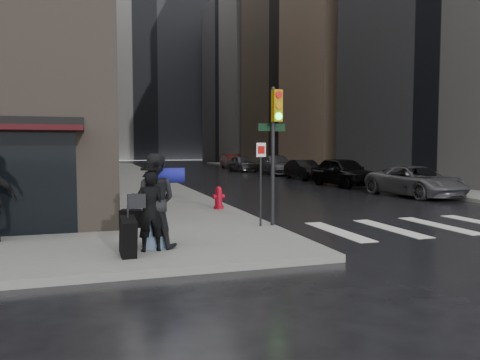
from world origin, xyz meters
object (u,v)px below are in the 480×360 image
object	(u,v)px
fire_hydrant	(219,199)
parked_car_2	(304,170)
parked_car_5	(232,161)
man_jeans	(154,201)
traffic_light	(273,137)
parked_car_4	(242,163)
man_overcoat	(146,215)
parked_car_3	(277,165)
parked_car_0	(415,181)
parked_car_1	(343,172)

from	to	relation	value
fire_hydrant	parked_car_2	xyz separation A→B (m)	(9.85, 14.29, 0.18)
parked_car_5	fire_hydrant	bearing A→B (deg)	-106.05
man_jeans	parked_car_5	xyz separation A→B (m)	(12.71, 37.48, -0.36)
parked_car_2	traffic_light	bearing A→B (deg)	-117.00
parked_car_2	parked_car_4	world-z (taller)	parked_car_4
man_jeans	parked_car_2	xyz separation A→B (m)	(12.67, 19.82, -0.45)
man_overcoat	parked_car_5	xyz separation A→B (m)	(12.92, 37.88, -0.14)
parked_car_3	parked_car_5	world-z (taller)	parked_car_3
traffic_light	parked_car_3	xyz separation A→B (m)	(9.66, 23.92, -1.70)
parked_car_0	parked_car_3	world-z (taller)	parked_car_3
parked_car_1	man_jeans	bearing A→B (deg)	-135.22
parked_car_1	man_overcoat	bearing A→B (deg)	-134.89
parked_car_0	parked_car_1	bearing A→B (deg)	88.60
parked_car_2	man_jeans	bearing A→B (deg)	-122.18
parked_car_4	man_jeans	bearing A→B (deg)	-114.56
fire_hydrant	parked_car_1	bearing A→B (deg)	41.42
fire_hydrant	parked_car_3	world-z (taller)	parked_car_3
parked_car_0	man_jeans	bearing A→B (deg)	-151.69
parked_car_2	parked_car_4	distance (m)	11.80
man_overcoat	traffic_light	world-z (taller)	traffic_light
fire_hydrant	parked_car_0	size ratio (longest dim) A/B	0.15
man_overcoat	parked_car_2	xyz separation A→B (m)	(12.88, 20.22, -0.23)
man_overcoat	parked_car_1	world-z (taller)	man_overcoat
parked_car_1	parked_car_3	xyz separation A→B (m)	(0.63, 11.77, -0.04)
traffic_light	parked_car_3	size ratio (longest dim) A/B	0.67
parked_car_4	man_overcoat	bearing A→B (deg)	-114.65
parked_car_5	traffic_light	bearing A→B (deg)	-103.60
parked_car_4	parked_car_5	size ratio (longest dim) A/B	0.95
parked_car_0	parked_car_4	distance (m)	23.56
parked_car_0	parked_car_5	world-z (taller)	parked_car_5
parked_car_3	parked_car_5	distance (m)	11.78
man_jeans	parked_car_2	world-z (taller)	man_jeans
man_overcoat	parked_car_3	xyz separation A→B (m)	(13.19, 26.11, -0.11)
parked_car_2	parked_car_1	bearing A→B (deg)	-92.69
fire_hydrant	parked_car_3	size ratio (longest dim) A/B	0.14
traffic_light	parked_car_4	bearing A→B (deg)	64.48
man_jeans	parked_car_3	xyz separation A→B (m)	(12.98, 25.71, -0.33)
traffic_light	parked_car_3	distance (m)	25.85
parked_car_2	parked_car_4	xyz separation A→B (m)	(-0.76, 11.77, 0.07)
parked_car_4	parked_car_3	bearing A→B (deg)	-83.56
parked_car_2	parked_car_3	world-z (taller)	parked_car_3
man_jeans	fire_hydrant	size ratio (longest dim) A/B	2.57
parked_car_4	parked_car_0	bearing A→B (deg)	-92.13
man_jeans	fire_hydrant	world-z (taller)	man_jeans
traffic_light	parked_car_0	distance (m)	11.37
man_overcoat	parked_car_3	distance (m)	29.25
fire_hydrant	parked_car_1	distance (m)	12.71
man_overcoat	fire_hydrant	xyz separation A→B (m)	(3.03, 5.93, -0.41)
traffic_light	parked_car_2	size ratio (longest dim) A/B	0.89
man_overcoat	traffic_light	distance (m)	4.45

